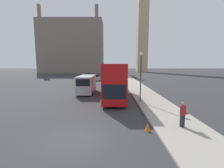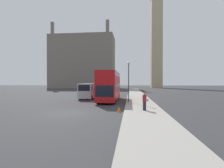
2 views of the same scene
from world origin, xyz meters
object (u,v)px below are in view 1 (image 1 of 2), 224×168
parked_sedan (96,78)px  white_van (86,84)px  pedestrian (183,115)px  street_lamp (141,70)px  clock_tower (143,11)px  red_double_decker_bus (114,79)px

parked_sedan → white_van: bearing=-88.8°
white_van → pedestrian: size_ratio=3.35×
pedestrian → street_lamp: 7.49m
clock_tower → red_double_decker_bus: (-16.78, -66.98, -30.98)m
clock_tower → street_lamp: bearing=-101.2°
clock_tower → pedestrian: bearing=-99.1°
clock_tower → red_double_decker_bus: 75.68m
street_lamp → pedestrian: bearing=-76.6°
red_double_decker_bus → parked_sedan: 21.82m
clock_tower → pedestrian: size_ratio=38.30×
white_van → pedestrian: white_van is taller
red_double_decker_bus → pedestrian: bearing=-64.7°
red_double_decker_bus → parked_sedan: bearing=101.8°
red_double_decker_bus → street_lamp: size_ratio=1.98×
street_lamp → parked_sedan: 25.48m
red_double_decker_bus → street_lamp: street_lamp is taller
clock_tower → white_van: size_ratio=11.43×
clock_tower → pedestrian: (-12.22, -76.64, -32.45)m
clock_tower → parked_sedan: clock_tower is taller
white_van → parked_sedan: size_ratio=1.26×
clock_tower → parked_sedan: (-21.25, -45.69, -32.72)m
red_double_decker_bus → parked_sedan: red_double_decker_bus is taller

